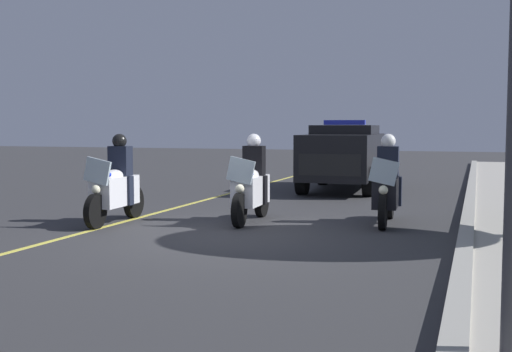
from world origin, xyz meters
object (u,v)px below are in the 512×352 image
at_px(police_motorcycle_lead_left, 116,187).
at_px(police_motorcycle_trailing, 387,188).
at_px(police_motorcycle_lead_right, 251,186).
at_px(police_suv, 344,154).

relative_size(police_motorcycle_lead_left, police_motorcycle_trailing, 1.00).
relative_size(police_motorcycle_lead_left, police_motorcycle_lead_right, 1.00).
distance_m(police_motorcycle_lead_right, police_suv, 6.85).
relative_size(police_motorcycle_lead_right, police_motorcycle_trailing, 1.00).
relative_size(police_motorcycle_trailing, police_suv, 0.43).
distance_m(police_motorcycle_trailing, police_suv, 6.57).
distance_m(police_motorcycle_lead_left, police_motorcycle_trailing, 5.20).
bearing_deg(police_suv, police_motorcycle_lead_right, -3.78).
height_order(police_motorcycle_lead_left, police_motorcycle_lead_right, same).
bearing_deg(police_motorcycle_lead_left, police_motorcycle_trailing, 107.89).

